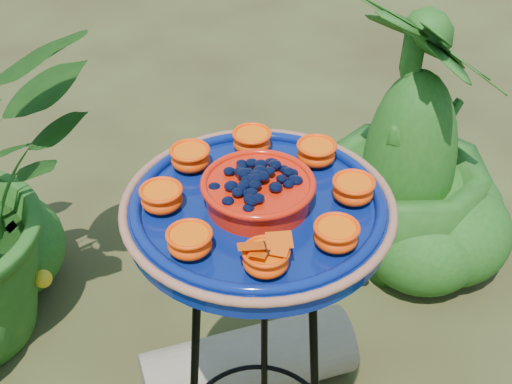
# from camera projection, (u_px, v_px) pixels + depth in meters

# --- Properties ---
(tripod_stand) EXTENTS (0.41, 0.41, 0.87)m
(tripod_stand) POSITION_uv_depth(u_px,v_px,m) (258.00, 355.00, 1.41)
(tripod_stand) COLOR black
(tripod_stand) RESTS_ON ground
(feeder_dish) EXTENTS (0.58, 0.58, 0.10)m
(feeder_dish) POSITION_uv_depth(u_px,v_px,m) (258.00, 205.00, 1.18)
(feeder_dish) COLOR navy
(feeder_dish) RESTS_ON tripod_stand
(driftwood_log) EXTENTS (0.57, 0.20, 0.19)m
(driftwood_log) POSITION_uv_depth(u_px,v_px,m) (248.00, 363.00, 1.94)
(driftwood_log) COLOR gray
(driftwood_log) RESTS_ON ground
(shrub_back_right) EXTENTS (0.62, 0.62, 0.92)m
(shrub_back_right) POSITION_uv_depth(u_px,v_px,m) (412.00, 140.00, 2.16)
(shrub_back_right) COLOR #1A4C14
(shrub_back_right) RESTS_ON ground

